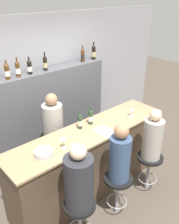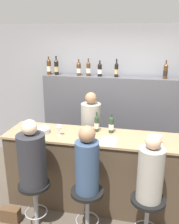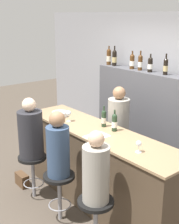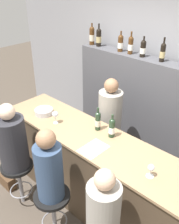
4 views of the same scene
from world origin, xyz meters
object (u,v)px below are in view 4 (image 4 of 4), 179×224
at_px(wine_bottle_backbar_4, 143,48).
at_px(bartender, 109,134).
at_px(bar_stool_middle, 53,203).
at_px(handbag, 8,181).
at_px(wine_bottle_backbar_5, 163,52).
at_px(metal_bowl, 44,112).
at_px(guest_seated_middle, 49,169).
at_px(wine_bottle_counter_1, 112,128).
at_px(wine_glass_0, 55,115).
at_px(wine_bottle_backbar_0, 92,36).
at_px(wine_bottle_backbar_3, 131,45).
at_px(wine_bottle_counter_0, 98,121).
at_px(bar_stool_left, 18,173).
at_px(wine_bottle_backbar_2, 120,43).
at_px(guest_seated_right, 103,212).
at_px(guest_seated_left, 12,141).
at_px(wine_glass_1, 151,168).
at_px(wine_bottle_backbar_1, 99,37).

xyz_separation_m(wine_bottle_backbar_4, bartender, (-0.03, -0.62, -1.10)).
bearing_deg(bar_stool_middle, handbag, 180.00).
height_order(wine_bottle_backbar_5, metal_bowl, wine_bottle_backbar_5).
bearing_deg(wine_bottle_backbar_4, guest_seated_middle, -84.33).
relative_size(wine_bottle_counter_1, wine_glass_0, 1.80).
xyz_separation_m(wine_bottle_backbar_0, wine_bottle_backbar_5, (1.23, 0.00, -0.02)).
relative_size(wine_bottle_backbar_3, wine_bottle_backbar_4, 1.11).
xyz_separation_m(wine_bottle_counter_0, handbag, (-1.03, -0.77, -1.12)).
distance_m(bar_stool_left, guest_seated_middle, 0.85).
relative_size(wine_bottle_counter_1, handbag, 1.10).
bearing_deg(bartender, handbag, -125.21).
height_order(wine_bottle_backbar_3, handbag, wine_bottle_backbar_3).
distance_m(wine_bottle_backbar_2, guest_seated_right, 2.39).
distance_m(wine_bottle_backbar_5, guest_seated_left, 2.16).
bearing_deg(guest_seated_right, wine_bottle_backbar_3, 121.09).
relative_size(wine_bottle_counter_1, metal_bowl, 1.22).
bearing_deg(wine_glass_0, wine_bottle_backbar_0, 115.21).
relative_size(wine_bottle_backbar_2, guest_seated_right, 0.36).
xyz_separation_m(wine_glass_1, bar_stool_left, (-1.52, -0.52, -0.69)).
relative_size(wine_bottle_backbar_1, wine_bottle_backbar_3, 1.10).
height_order(wine_glass_0, guest_seated_right, guest_seated_right).
bearing_deg(wine_glass_1, wine_bottle_backbar_0, 146.12).
relative_size(wine_bottle_counter_1, wine_bottle_backbar_5, 0.92).
bearing_deg(wine_glass_0, handbag, -137.17).
xyz_separation_m(wine_bottle_backbar_5, guest_seated_left, (-0.80, -1.83, -0.82)).
bearing_deg(handbag, wine_bottle_backbar_5, 57.26).
bearing_deg(wine_bottle_counter_1, wine_bottle_backbar_0, 140.71).
distance_m(wine_bottle_backbar_2, metal_bowl, 1.47).
bearing_deg(guest_seated_middle, wine_bottle_backbar_4, 95.67).
xyz_separation_m(wine_glass_1, handbag, (-1.90, -0.52, -1.10)).
relative_size(guest_seated_right, bartender, 0.51).
bearing_deg(metal_bowl, wine_bottle_backbar_1, 98.58).
height_order(metal_bowl, guest_seated_left, guest_seated_left).
bearing_deg(guest_seated_right, guest_seated_middle, 180.00).
distance_m(guest_seated_left, guest_seated_right, 1.40).
distance_m(bar_stool_left, bar_stool_middle, 0.69).
height_order(wine_bottle_backbar_5, handbag, wine_bottle_backbar_5).
bearing_deg(metal_bowl, guest_seated_left, -79.60).
bearing_deg(bar_stool_middle, wine_bottle_counter_1, 77.01).
bearing_deg(handbag, wine_bottle_counter_1, 31.64).
height_order(wine_bottle_counter_0, bar_stool_middle, wine_bottle_counter_0).
relative_size(wine_bottle_counter_0, guest_seated_left, 0.34).
height_order(wine_bottle_backbar_1, metal_bowl, wine_bottle_backbar_1).
bearing_deg(wine_bottle_backbar_3, guest_seated_right, -58.91).
height_order(bar_stool_left, guest_seated_right, guest_seated_right).
xyz_separation_m(wine_bottle_backbar_2, guest_seated_middle, (0.56, -1.83, -0.82)).
xyz_separation_m(wine_bottle_counter_1, metal_bowl, (-0.96, -0.21, -0.09)).
height_order(wine_bottle_backbar_0, bartender, wine_bottle_backbar_0).
distance_m(wine_bottle_counter_0, wine_glass_0, 0.53).
height_order(wine_bottle_backbar_1, wine_bottle_backbar_3, wine_bottle_backbar_1).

